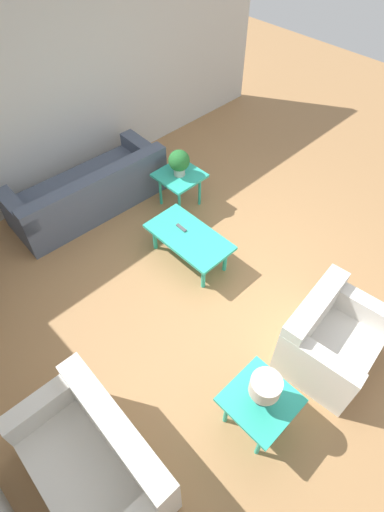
{
  "coord_description": "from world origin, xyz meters",
  "views": [
    {
      "loc": [
        -1.73,
        2.32,
        3.89
      ],
      "look_at": [
        0.34,
        0.32,
        0.55
      ],
      "focal_mm": 28.0,
      "sensor_mm": 36.0,
      "label": 1
    }
  ],
  "objects_px": {
    "side_table_plant": "(180,179)",
    "table_lamp": "(265,388)",
    "loveseat": "(96,461)",
    "sofa": "(90,192)",
    "side_table_lamp": "(260,403)",
    "potted_plant": "(179,162)",
    "coffee_table": "(189,238)",
    "armchair": "(329,340)"
  },
  "relations": [
    {
      "from": "armchair",
      "to": "side_table_plant",
      "type": "relative_size",
      "value": 1.79
    },
    {
      "from": "side_table_plant",
      "to": "table_lamp",
      "type": "height_order",
      "value": "table_lamp"
    },
    {
      "from": "side_table_lamp",
      "to": "armchair",
      "type": "bearing_deg",
      "value": -93.12
    },
    {
      "from": "coffee_table",
      "to": "side_table_lamp",
      "type": "relative_size",
      "value": 1.86
    },
    {
      "from": "sofa",
      "to": "side_table_plant",
      "type": "xyz_separation_m",
      "value": [
        -0.82,
        -0.95,
        0.18
      ]
    },
    {
      "from": "potted_plant",
      "to": "side_table_plant",
      "type": "bearing_deg",
      "value": -90.0
    },
    {
      "from": "loveseat",
      "to": "side_table_lamp",
      "type": "distance_m",
      "value": 1.44
    },
    {
      "from": "sofa",
      "to": "coffee_table",
      "type": "height_order",
      "value": "sofa"
    },
    {
      "from": "coffee_table",
      "to": "potted_plant",
      "type": "height_order",
      "value": "potted_plant"
    },
    {
      "from": "sofa",
      "to": "armchair",
      "type": "bearing_deg",
      "value": 98.61
    },
    {
      "from": "sofa",
      "to": "side_table_lamp",
      "type": "height_order",
      "value": "sofa"
    },
    {
      "from": "armchair",
      "to": "side_table_lamp",
      "type": "height_order",
      "value": "armchair"
    },
    {
      "from": "armchair",
      "to": "potted_plant",
      "type": "height_order",
      "value": "potted_plant"
    },
    {
      "from": "loveseat",
      "to": "side_table_plant",
      "type": "xyz_separation_m",
      "value": [
        2.09,
        -2.88,
        0.14
      ]
    },
    {
      "from": "side_table_plant",
      "to": "side_table_lamp",
      "type": "bearing_deg",
      "value": 149.73
    },
    {
      "from": "sofa",
      "to": "side_table_plant",
      "type": "height_order",
      "value": "sofa"
    },
    {
      "from": "coffee_table",
      "to": "table_lamp",
      "type": "height_order",
      "value": "table_lamp"
    },
    {
      "from": "side_table_plant",
      "to": "coffee_table",
      "type": "bearing_deg",
      "value": 143.14
    },
    {
      "from": "side_table_plant",
      "to": "table_lamp",
      "type": "xyz_separation_m",
      "value": [
        -2.73,
        1.59,
        0.32
      ]
    },
    {
      "from": "loveseat",
      "to": "side_table_plant",
      "type": "height_order",
      "value": "loveseat"
    },
    {
      "from": "loveseat",
      "to": "coffee_table",
      "type": "height_order",
      "value": "loveseat"
    },
    {
      "from": "side_table_lamp",
      "to": "coffee_table",
      "type": "bearing_deg",
      "value": -27.01
    },
    {
      "from": "armchair",
      "to": "sofa",
      "type": "bearing_deg",
      "value": 90.25
    },
    {
      "from": "side_table_plant",
      "to": "potted_plant",
      "type": "bearing_deg",
      "value": 90.0
    },
    {
      "from": "armchair",
      "to": "side_table_plant",
      "type": "height_order",
      "value": "armchair"
    },
    {
      "from": "side_table_plant",
      "to": "table_lamp",
      "type": "relative_size",
      "value": 1.57
    },
    {
      "from": "coffee_table",
      "to": "potted_plant",
      "type": "xyz_separation_m",
      "value": [
        0.84,
        -0.63,
        0.36
      ]
    },
    {
      "from": "loveseat",
      "to": "table_lamp",
      "type": "relative_size",
      "value": 3.74
    },
    {
      "from": "loveseat",
      "to": "side_table_lamp",
      "type": "bearing_deg",
      "value": 65.48
    },
    {
      "from": "side_table_lamp",
      "to": "potted_plant",
      "type": "height_order",
      "value": "potted_plant"
    },
    {
      "from": "loveseat",
      "to": "coffee_table",
      "type": "distance_m",
      "value": 2.57
    },
    {
      "from": "side_table_lamp",
      "to": "loveseat",
      "type": "bearing_deg",
      "value": 63.34
    },
    {
      "from": "table_lamp",
      "to": "side_table_plant",
      "type": "bearing_deg",
      "value": -30.27
    },
    {
      "from": "sofa",
      "to": "coffee_table",
      "type": "xyz_separation_m",
      "value": [
        -1.66,
        -0.32,
        0.1
      ]
    },
    {
      "from": "side_table_lamp",
      "to": "table_lamp",
      "type": "xyz_separation_m",
      "value": [
        0.0,
        -0.0,
        0.32
      ]
    },
    {
      "from": "side_table_plant",
      "to": "side_table_lamp",
      "type": "xyz_separation_m",
      "value": [
        -2.73,
        1.59,
        0.0
      ]
    },
    {
      "from": "table_lamp",
      "to": "potted_plant",
      "type": "bearing_deg",
      "value": -30.27
    },
    {
      "from": "loveseat",
      "to": "table_lamp",
      "type": "height_order",
      "value": "table_lamp"
    },
    {
      "from": "armchair",
      "to": "side_table_lamp",
      "type": "distance_m",
      "value": 1.04
    },
    {
      "from": "loveseat",
      "to": "side_table_plant",
      "type": "distance_m",
      "value": 3.56
    },
    {
      "from": "coffee_table",
      "to": "side_table_plant",
      "type": "xyz_separation_m",
      "value": [
        0.84,
        -0.63,
        0.08
      ]
    },
    {
      "from": "armchair",
      "to": "loveseat",
      "type": "xyz_separation_m",
      "value": [
        0.7,
        2.31,
        -0.01
      ]
    }
  ]
}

